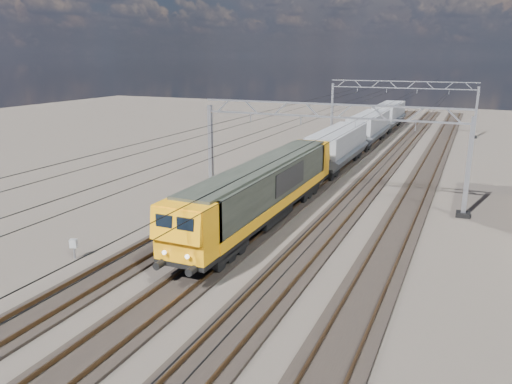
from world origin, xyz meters
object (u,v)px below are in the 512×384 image
at_px(locomotive, 264,189).
at_px(hopper_wagon_mid, 369,126).
at_px(catenary_gantry_far, 401,105).
at_px(hopper_wagon_lead, 338,145).
at_px(catenary_gantry_mid, 327,148).
at_px(hopper_wagon_third, 389,114).
at_px(trackside_cabinet, 73,244).

distance_m(locomotive, hopper_wagon_mid, 31.90).
height_order(catenary_gantry_far, hopper_wagon_lead, catenary_gantry_far).
distance_m(catenary_gantry_mid, hopper_wagon_lead, 11.28).
height_order(catenary_gantry_mid, locomotive, catenary_gantry_mid).
height_order(catenary_gantry_mid, hopper_wagon_third, catenary_gantry_mid).
height_order(hopper_wagon_lead, hopper_wagon_mid, same).
relative_size(hopper_wagon_mid, hopper_wagon_third, 1.00).
height_order(catenary_gantry_mid, catenary_gantry_far, same).
relative_size(catenary_gantry_mid, hopper_wagon_mid, 1.53).
relative_size(catenary_gantry_mid, locomotive, 0.94).
height_order(catenary_gantry_mid, hopper_wagon_mid, catenary_gantry_mid).
xyz_separation_m(locomotive, hopper_wagon_mid, (-0.00, 31.90, -0.09)).
distance_m(locomotive, hopper_wagon_lead, 17.70).
bearing_deg(hopper_wagon_lead, hopper_wagon_third, 90.00).
bearing_deg(hopper_wagon_third, trackside_cabinet, -97.15).
xyz_separation_m(locomotive, hopper_wagon_third, (-0.00, 46.10, -0.09)).
relative_size(hopper_wagon_lead, hopper_wagon_mid, 1.00).
bearing_deg(hopper_wagon_third, hopper_wagon_mid, -90.00).
xyz_separation_m(hopper_wagon_third, trackside_cabinet, (-6.94, -55.32, -1.43)).
relative_size(hopper_wagon_mid, trackside_cabinet, 12.12).
bearing_deg(catenary_gantry_far, trackside_cabinet, -99.76).
height_order(catenary_gantry_far, hopper_wagon_mid, catenary_gantry_far).
bearing_deg(catenary_gantry_far, hopper_wagon_third, 120.69).
height_order(hopper_wagon_mid, hopper_wagon_third, same).
height_order(hopper_wagon_third, trackside_cabinet, hopper_wagon_third).
distance_m(catenary_gantry_far, hopper_wagon_lead, 25.16).
xyz_separation_m(catenary_gantry_far, locomotive, (-2.00, -42.72, -1.58)).
height_order(locomotive, hopper_wagon_third, locomotive).
xyz_separation_m(catenary_gantry_far, hopper_wagon_mid, (-2.00, -10.83, -1.67)).
height_order(locomotive, hopper_wagon_lead, locomotive).
bearing_deg(catenary_gantry_mid, hopper_wagon_third, 92.91).
height_order(catenary_gantry_far, locomotive, catenary_gantry_far).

